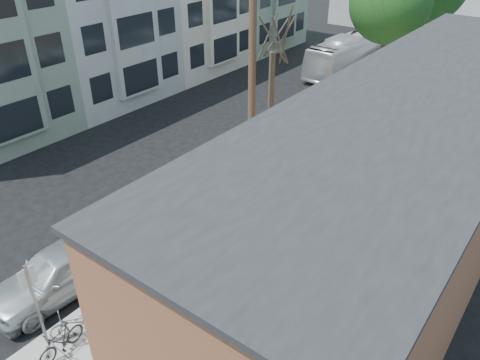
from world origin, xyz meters
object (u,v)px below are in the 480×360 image
Objects in this scene: tree_leafy_mid at (390,3)px; patron_green at (158,326)px; parking_meter_near at (147,245)px; parked_bike_b at (77,322)px; utility_pole_near at (251,75)px; patron_grey at (191,319)px; car_3 at (311,116)px; sign_post at (34,298)px; cyclist at (233,215)px; bus at (349,54)px; car_0 at (61,270)px; tree_bare at (270,127)px; car_2 at (249,152)px; car_1 at (168,200)px; parked_bike_a at (61,341)px.

tree_leafy_mid is 20.81m from patron_green.
parked_bike_b is at bearing -80.24° from parking_meter_near.
utility_pole_near is 9.05m from patron_grey.
patron_green is at bearing -77.40° from car_3.
cyclist is at bearing 79.94° from sign_post.
sign_post is 28.71m from bus.
car_0 is (-4.35, -0.08, -0.29)m from patron_green.
car_3 is at bearing -116.10° from tree_leafy_mid.
tree_bare is 9.36m from car_0.
car_2 is at bearing 98.05° from sign_post.
tree_leafy_mid is 1.74× the size of car_0.
sign_post is at bearing -74.22° from car_1.
parked_bike_a is 0.16× the size of bus.
utility_pole_near is 9.39m from car_0.
parking_meter_near is at bearing -139.49° from patron_green.
parked_bike_b is (-0.24, 0.71, -0.03)m from parked_bike_a.
bus reaches higher than car_1.
utility_pole_near reaches higher than tree_leafy_mid.
car_2 reaches higher than parked_bike_a.
car_3 is (-2.25, 17.61, 0.11)m from parked_bike_a.
tree_leafy_mid is (0.55, 17.71, 5.33)m from parking_meter_near.
sign_post reaches higher than car_0.
parked_bike_b is 0.36× the size of car_1.
patron_green is at bearing 4.29° from car_0.
sign_post is 4.13m from parking_meter_near.
tree_leafy_mid reaches higher than car_0.
cyclist reaches higher than parked_bike_a.
bus is at bearing 103.50° from utility_pole_near.
patron_green reaches higher than parking_meter_near.
tree_leafy_mid is at bearing 114.94° from parked_bike_b.
parking_meter_near reaches higher than parked_bike_a.
tree_leafy_mid is 4.35× the size of patron_green.
parked_bike_a is 2.77m from car_0.
parking_meter_near is 0.28× the size of car_1.
parked_bike_b is (-2.34, -0.97, -0.54)m from patron_green.
tree_leafy_mid is 15.65m from cyclist.
patron_green is 16.51m from car_3.
tree_bare is at bearing -90.00° from tree_leafy_mid.
car_1 reaches higher than car_3.
tree_leafy_mid is 11.40m from car_2.
sign_post is 17.77m from car_3.
bus is (-2.89, 10.70, 0.62)m from car_3.
cyclist reaches higher than patron_green.
tree_bare is 11.69m from tree_leafy_mid.
car_0 is 5.09m from car_1.
sign_post reaches higher than car_2.
sign_post is 0.47× the size of tree_bare.
tree_bare is 3.57m from car_2.
tree_bare is (0.45, 10.49, 1.32)m from sign_post.
patron_grey is (3.44, -1.60, 0.11)m from parking_meter_near.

